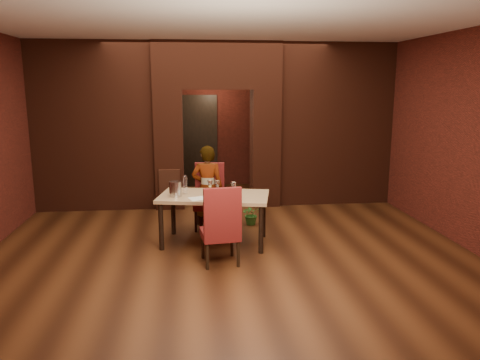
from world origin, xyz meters
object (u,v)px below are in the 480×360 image
object	(u,v)px
chair_near	(220,224)
wine_glass_a	(210,187)
wine_glass_b	(217,187)
person_seated	(207,188)
chair_far	(209,197)
wine_glass_c	(234,189)
water_bottle	(185,184)
dining_table	(214,219)
wine_bucket	(175,189)
potted_plant	(252,214)

from	to	relation	value
chair_near	wine_glass_a	bearing A→B (deg)	-91.02
chair_near	wine_glass_b	size ratio (longest dim) A/B	5.42
chair_near	person_seated	size ratio (longest dim) A/B	0.76
chair_far	wine_glass_c	xyz separation A→B (m)	(0.33, -0.90, 0.32)
water_bottle	wine_glass_c	bearing A→B (deg)	-18.98
dining_table	wine_glass_b	xyz separation A→B (m)	(0.05, 0.09, 0.48)
wine_bucket	potted_plant	xyz separation A→B (m)	(1.27, 0.94, -0.69)
chair_far	person_seated	bearing A→B (deg)	-101.26
water_bottle	person_seated	bearing A→B (deg)	57.49
wine_glass_b	chair_near	bearing A→B (deg)	-91.51
dining_table	wine_glass_a	world-z (taller)	wine_glass_a
person_seated	chair_near	bearing A→B (deg)	101.65
dining_table	potted_plant	size ratio (longest dim) A/B	4.38
chair_far	wine_glass_b	size ratio (longest dim) A/B	5.44
dining_table	chair_near	distance (m)	0.83
chair_near	potted_plant	world-z (taller)	chair_near
person_seated	wine_glass_b	distance (m)	0.62
potted_plant	wine_glass_c	bearing A→B (deg)	-111.71
chair_far	wine_glass_a	size ratio (longest dim) A/B	5.26
chair_far	wine_glass_b	bearing A→B (deg)	-74.92
potted_plant	dining_table	bearing A→B (deg)	-127.57
chair_near	wine_glass_b	distance (m)	0.95
wine_glass_a	wine_glass_c	distance (m)	0.41
wine_glass_c	wine_bucket	bearing A→B (deg)	173.28
chair_near	potted_plant	bearing A→B (deg)	-117.56
dining_table	chair_far	distance (m)	0.78
person_seated	wine_glass_a	world-z (taller)	person_seated
chair_far	dining_table	bearing A→B (deg)	-79.88
dining_table	wine_glass_c	xyz separation A→B (m)	(0.28, -0.13, 0.49)
wine_glass_c	wine_glass_b	bearing A→B (deg)	136.18
wine_glass_a	potted_plant	world-z (taller)	wine_glass_a
person_seated	wine_glass_b	world-z (taller)	person_seated
chair_near	wine_bucket	bearing A→B (deg)	-58.63
chair_far	person_seated	distance (m)	0.19
chair_near	wine_bucket	distance (m)	1.04
water_bottle	potted_plant	world-z (taller)	water_bottle
dining_table	wine_bucket	distance (m)	0.76
potted_plant	wine_glass_a	bearing A→B (deg)	-132.83
wine_glass_a	chair_near	bearing A→B (deg)	-84.63
dining_table	chair_far	world-z (taller)	chair_far
person_seated	wine_bucket	bearing A→B (deg)	62.41
chair_far	chair_near	size ratio (longest dim) A/B	1.00
chair_near	potted_plant	xyz separation A→B (m)	(0.67, 1.72, -0.36)
chair_near	wine_glass_b	xyz separation A→B (m)	(0.02, 0.90, 0.32)
dining_table	water_bottle	world-z (taller)	water_bottle
dining_table	wine_glass_c	world-z (taller)	wine_glass_c
wine_glass_b	dining_table	bearing A→B (deg)	-122.42
wine_glass_a	wine_glass_b	xyz separation A→B (m)	(0.11, -0.01, -0.00)
chair_near	water_bottle	distance (m)	1.10
chair_far	water_bottle	size ratio (longest dim) A/B	3.74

